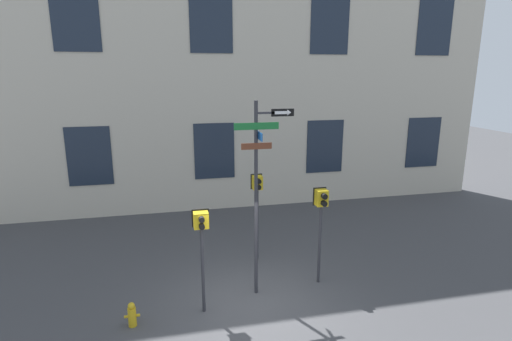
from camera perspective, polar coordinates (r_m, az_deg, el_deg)
ground_plane at (r=10.37m, az=-0.50°, el=-18.94°), size 60.00×60.00×0.00m
building_facade at (r=16.49m, az=-6.56°, el=20.24°), size 24.00×0.63×14.95m
street_sign_pole at (r=9.76m, az=0.40°, el=-1.72°), size 1.47×0.79×4.98m
pedestrian_signal_left at (r=9.36m, az=-7.80°, el=-8.88°), size 0.40×0.40×2.56m
pedestrian_signal_right at (r=10.68m, az=9.28°, el=-5.57°), size 0.36×0.40×2.67m
pedestrian_signal_across at (r=11.91m, az=0.19°, el=-3.41°), size 0.35×0.40×2.68m
fire_hydrant at (r=10.00m, az=-17.30°, el=-19.07°), size 0.34×0.18×0.59m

